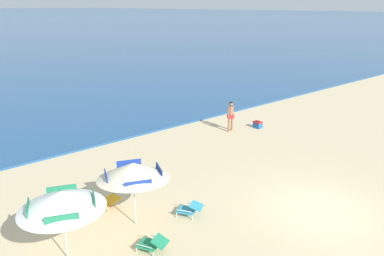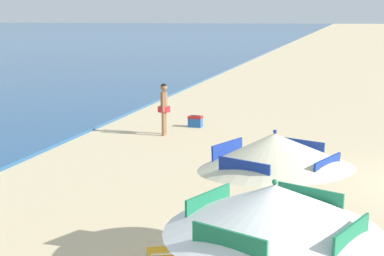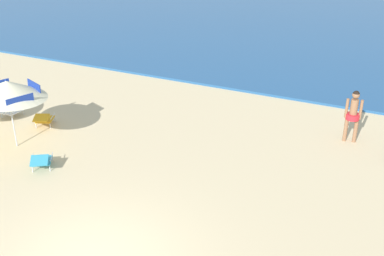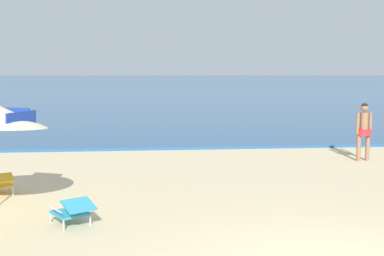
# 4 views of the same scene
# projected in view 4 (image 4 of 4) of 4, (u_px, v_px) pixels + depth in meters

# --- Properties ---
(ocean_water) EXTENTS (800.00, 800.00, 0.10)m
(ocean_water) POSITION_uv_depth(u_px,v_px,m) (146.00, 77.00, 412.60)
(ocean_water) COLOR #235184
(ocean_water) RESTS_ON ground
(lounge_chair_under_umbrella) EXTENTS (0.90, 1.01, 0.50)m
(lounge_chair_under_umbrella) POSITION_uv_depth(u_px,v_px,m) (73.00, 210.00, 8.43)
(lounge_chair_under_umbrella) COLOR teal
(lounge_chair_under_umbrella) RESTS_ON ground
(person_standing_near_shore) EXTENTS (0.52, 0.43, 1.75)m
(person_standing_near_shore) POSITION_uv_depth(u_px,v_px,m) (364.00, 128.00, 14.68)
(person_standing_near_shore) COLOR #8C6042
(person_standing_near_shore) RESTS_ON ground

